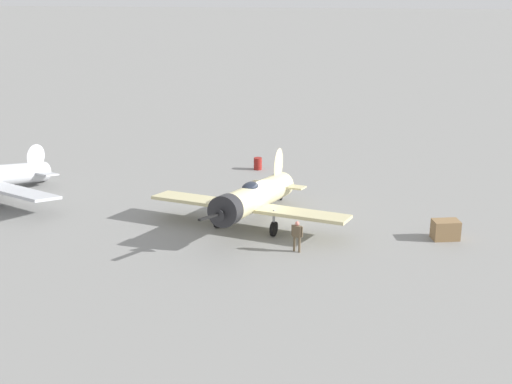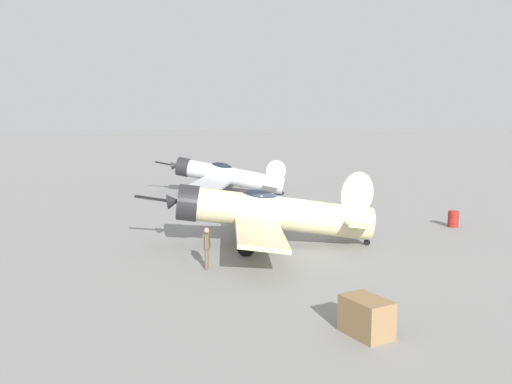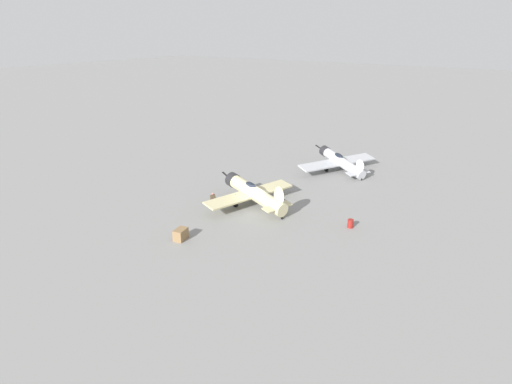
% 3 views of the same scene
% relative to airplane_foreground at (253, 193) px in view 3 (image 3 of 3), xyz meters
% --- Properties ---
extents(ground_plane, '(400.00, 400.00, 0.00)m').
position_rel_airplane_foreground_xyz_m(ground_plane, '(0.48, -0.14, -1.58)').
color(ground_plane, gray).
extents(airplane_foreground, '(10.66, 11.29, 3.52)m').
position_rel_airplane_foreground_xyz_m(airplane_foreground, '(0.00, 0.00, 0.00)').
color(airplane_foreground, beige).
rests_on(airplane_foreground, ground_plane).
extents(airplane_mid_apron, '(9.53, 11.60, 2.83)m').
position_rel_airplane_foreground_xyz_m(airplane_mid_apron, '(2.84, 16.80, -0.16)').
color(airplane_mid_apron, '#B7BABF').
rests_on(airplane_mid_apron, ground_plane).
extents(ground_crew_mechanic, '(0.39, 0.59, 1.64)m').
position_rel_airplane_foreground_xyz_m(ground_crew_mechanic, '(-3.54, -2.64, -0.58)').
color(ground_crew_mechanic, brown).
rests_on(ground_crew_mechanic, ground_plane).
extents(equipment_crate, '(1.15, 1.53, 1.05)m').
position_rel_airplane_foreground_xyz_m(equipment_crate, '(-1.01, -10.41, -1.05)').
color(equipment_crate, olive).
rests_on(equipment_crate, ground_plane).
extents(fuel_drum, '(0.61, 0.61, 0.86)m').
position_rel_airplane_foreground_xyz_m(fuel_drum, '(11.03, 0.82, -1.15)').
color(fuel_drum, maroon).
rests_on(fuel_drum, ground_plane).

